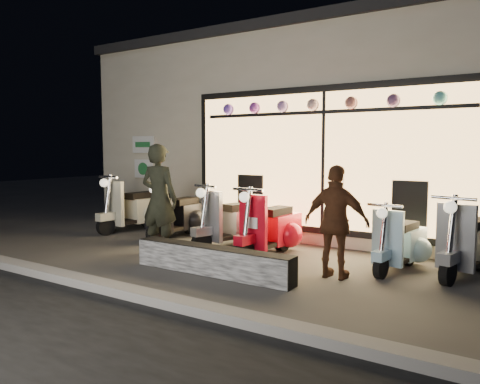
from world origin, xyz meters
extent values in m
plane|color=#383533|center=(0.00, 0.00, 0.00)|extent=(40.00, 40.00, 0.00)
cube|color=slate|center=(0.00, -2.00, 0.06)|extent=(40.00, 0.25, 0.12)
cube|color=beige|center=(0.00, 5.00, 2.00)|extent=(10.00, 6.00, 4.00)
cube|color=black|center=(0.00, 5.00, 4.10)|extent=(10.20, 6.20, 0.20)
cube|color=black|center=(0.80, 1.98, 1.55)|extent=(5.45, 0.06, 2.65)
cube|color=#FFBF6B|center=(0.80, 1.94, 1.55)|extent=(5.20, 0.04, 2.40)
cube|color=black|center=(0.80, 1.90, 2.40)|extent=(4.90, 0.06, 0.06)
cube|color=white|center=(-3.60, 1.96, 1.85)|extent=(0.65, 0.04, 0.38)
cube|color=white|center=(-3.60, 1.96, 1.30)|extent=(0.55, 0.04, 0.42)
cube|color=black|center=(0.24, -0.65, 0.20)|extent=(2.51, 0.28, 0.40)
cylinder|color=black|center=(-0.74, 0.38, 0.18)|extent=(0.20, 0.38, 0.37)
cylinder|color=black|center=(-0.45, 1.41, 0.18)|extent=(0.22, 0.39, 0.37)
cube|color=#ADADB2|center=(-0.68, 0.59, 0.60)|extent=(0.50, 0.20, 0.88)
cube|color=#ADADB2|center=(-0.48, 1.31, 0.41)|extent=(0.64, 0.85, 0.49)
cube|color=black|center=(-0.51, 1.21, 0.71)|extent=(0.45, 0.66, 0.13)
sphere|color=#FFF2CC|center=(-0.74, 0.37, 1.02)|extent=(0.20, 0.20, 0.16)
cylinder|color=black|center=(0.26, 0.16, 0.18)|extent=(0.14, 0.38, 0.37)
cylinder|color=black|center=(0.35, 1.24, 0.18)|extent=(0.16, 0.38, 0.37)
cube|color=red|center=(0.28, 0.39, 0.61)|extent=(0.50, 0.12, 0.89)
cube|color=red|center=(0.34, 1.13, 0.41)|extent=(0.52, 0.79, 0.50)
cube|color=black|center=(0.34, 1.02, 0.71)|extent=(0.35, 0.63, 0.13)
sphere|color=#FFF2CC|center=(0.26, 0.15, 1.03)|extent=(0.18, 0.18, 0.16)
cylinder|color=black|center=(-1.98, 0.55, 0.18)|extent=(0.11, 0.36, 0.36)
cylinder|color=black|center=(-1.97, 1.61, 0.18)|extent=(0.13, 0.36, 0.36)
cube|color=black|center=(-1.97, 0.77, 0.60)|extent=(0.49, 0.08, 0.87)
cube|color=black|center=(-1.97, 1.51, 0.40)|extent=(0.45, 0.75, 0.49)
cube|color=black|center=(-1.97, 1.40, 0.70)|extent=(0.30, 0.60, 0.13)
sphere|color=#FFF2CC|center=(-1.98, 0.54, 1.01)|extent=(0.16, 0.16, 0.16)
cylinder|color=black|center=(-3.34, 0.57, 0.19)|extent=(0.15, 0.39, 0.38)
cylinder|color=black|center=(-3.21, 1.69, 0.19)|extent=(0.18, 0.40, 0.38)
cube|color=beige|center=(-3.31, 0.81, 0.63)|extent=(0.53, 0.13, 0.93)
cube|color=beige|center=(-3.23, 1.58, 0.43)|extent=(0.56, 0.84, 0.52)
cube|color=black|center=(-3.24, 1.47, 0.75)|extent=(0.38, 0.66, 0.14)
sphere|color=#FFF2CC|center=(-3.34, 0.56, 1.07)|extent=(0.19, 0.19, 0.17)
cylinder|color=black|center=(2.29, 0.42, 0.16)|extent=(0.14, 0.33, 0.32)
cylinder|color=black|center=(2.42, 1.36, 0.16)|extent=(0.16, 0.34, 0.32)
cube|color=#9AC4DA|center=(2.31, 0.62, 0.53)|extent=(0.44, 0.13, 0.78)
cube|color=#9AC4DA|center=(2.41, 1.27, 0.36)|extent=(0.49, 0.72, 0.44)
cube|color=black|center=(2.40, 1.17, 0.63)|extent=(0.34, 0.56, 0.11)
sphere|color=#FFF2CC|center=(2.28, 0.41, 0.90)|extent=(0.16, 0.16, 0.14)
cylinder|color=black|center=(3.11, 0.56, 0.18)|extent=(0.18, 0.38, 0.37)
cylinder|color=black|center=(3.33, 1.61, 0.18)|extent=(0.20, 0.39, 0.37)
cube|color=slate|center=(3.15, 0.78, 0.60)|extent=(0.50, 0.18, 0.88)
cube|color=slate|center=(3.31, 1.51, 0.41)|extent=(0.60, 0.83, 0.50)
cube|color=black|center=(3.29, 1.40, 0.71)|extent=(0.42, 0.65, 0.13)
sphere|color=#FFF2CC|center=(3.11, 0.55, 1.03)|extent=(0.19, 0.19, 0.16)
imported|color=black|center=(-1.30, -0.04, 0.92)|extent=(0.71, 0.51, 1.84)
imported|color=brown|center=(1.76, 0.12, 0.77)|extent=(0.91, 0.39, 1.55)
camera|label=1|loc=(4.04, -5.84, 1.78)|focal=35.00mm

